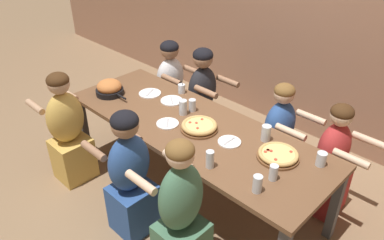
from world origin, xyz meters
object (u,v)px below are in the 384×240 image
at_px(pizza_board_second, 278,155).
at_px(skillet_bowl, 109,88).
at_px(diner_far_left, 171,88).
at_px(diner_near_midright, 181,215).
at_px(drinking_glass_e, 192,105).
at_px(drinking_glass_c, 266,134).
at_px(empty_plate_c, 229,142).
at_px(empty_plate_d, 150,93).
at_px(drinking_glass_a, 273,173).
at_px(drinking_glass_f, 257,185).
at_px(diner_near_center, 130,178).
at_px(diner_near_left, 68,132).
at_px(diner_far_midright, 278,140).
at_px(empty_plate_b, 168,124).
at_px(drinking_glass_d, 321,160).
at_px(diner_far_right, 330,164).
at_px(drinking_glass_b, 183,107).
at_px(pizza_board_main, 199,126).
at_px(cocktail_glass_blue, 182,89).
at_px(empty_plate_a, 172,101).
at_px(diner_far_midleft, 202,101).
at_px(drinking_glass_g, 210,160).

relative_size(pizza_board_second, skillet_bowl, 0.81).
xyz_separation_m(diner_far_left, diner_near_midright, (1.56, -1.35, 0.03)).
bearing_deg(drinking_glass_e, diner_near_midright, -49.73).
xyz_separation_m(drinking_glass_c, diner_far_left, (-1.60, 0.42, -0.30)).
xyz_separation_m(pizza_board_second, empty_plate_c, (-0.40, -0.10, -0.02)).
bearing_deg(drinking_glass_c, drinking_glass_e, -174.41).
relative_size(pizza_board_second, empty_plate_d, 1.46).
relative_size(pizza_board_second, drinking_glass_a, 2.72).
height_order(skillet_bowl, drinking_glass_f, skillet_bowl).
bearing_deg(diner_near_center, pizza_board_second, -46.30).
height_order(diner_near_left, diner_far_midright, diner_near_left).
bearing_deg(diner_near_left, empty_plate_b, -57.47).
bearing_deg(drinking_glass_f, drinking_glass_d, 73.49).
bearing_deg(empty_plate_d, diner_far_right, 17.75).
xyz_separation_m(drinking_glass_b, drinking_glass_f, (1.10, -0.38, -0.01)).
relative_size(pizza_board_main, diner_far_left, 0.30).
xyz_separation_m(cocktail_glass_blue, drinking_glass_e, (0.33, -0.19, 0.02)).
bearing_deg(diner_far_midright, empty_plate_c, -6.31).
xyz_separation_m(drinking_glass_b, diner_near_center, (0.16, -0.75, -0.28)).
xyz_separation_m(empty_plate_b, empty_plate_d, (-0.55, 0.26, -0.00)).
xyz_separation_m(empty_plate_c, cocktail_glass_blue, (-0.91, 0.35, 0.03)).
bearing_deg(pizza_board_second, pizza_board_main, -169.52).
bearing_deg(drinking_glass_b, skillet_bowl, -163.69).
bearing_deg(pizza_board_second, diner_near_center, -136.30).
height_order(empty_plate_d, drinking_glass_e, drinking_glass_e).
relative_size(pizza_board_second, empty_plate_a, 1.51).
bearing_deg(drinking_glass_a, drinking_glass_c, 130.89).
xyz_separation_m(drinking_glass_c, diner_far_midright, (-0.11, 0.42, -0.32)).
relative_size(empty_plate_a, diner_far_midleft, 0.19).
relative_size(pizza_board_second, drinking_glass_g, 2.34).
distance_m(empty_plate_a, diner_far_midright, 1.08).
xyz_separation_m(empty_plate_b, cocktail_glass_blue, (-0.34, 0.51, 0.03)).
height_order(drinking_glass_b, drinking_glass_f, drinking_glass_b).
distance_m(pizza_board_second, empty_plate_b, 1.00).
relative_size(empty_plate_d, diner_far_left, 0.20).
distance_m(empty_plate_a, drinking_glass_c, 1.04).
xyz_separation_m(drinking_glass_e, diner_far_midleft, (-0.33, 0.49, -0.27)).
bearing_deg(drinking_glass_g, diner_far_midleft, 135.08).
bearing_deg(cocktail_glass_blue, pizza_board_second, -10.67).
bearing_deg(drinking_glass_d, drinking_glass_f, -106.51).
distance_m(drinking_glass_e, diner_far_midleft, 0.65).
relative_size(empty_plate_d, cocktail_glass_blue, 1.96).
relative_size(empty_plate_b, drinking_glass_e, 1.71).
height_order(cocktail_glass_blue, diner_far_right, diner_far_right).
bearing_deg(skillet_bowl, diner_near_left, -89.66).
distance_m(empty_plate_b, diner_far_left, 1.20).
height_order(drinking_glass_c, drinking_glass_g, drinking_glass_g).
bearing_deg(skillet_bowl, diner_near_center, -27.92).
distance_m(pizza_board_main, diner_near_center, 0.72).
bearing_deg(diner_near_center, empty_plate_b, 14.04).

